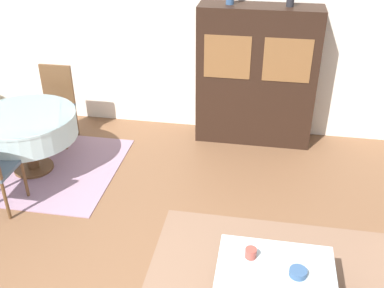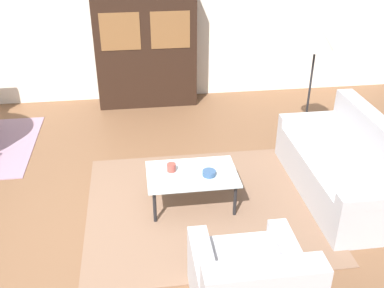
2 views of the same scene
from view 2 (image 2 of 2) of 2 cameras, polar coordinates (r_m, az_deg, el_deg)
ground_plane at (r=4.57m, az=-12.56°, el=-12.12°), size 14.00×14.00×0.00m
wall_back at (r=7.29m, az=-12.00°, el=15.57°), size 10.00×0.06×2.70m
area_rug at (r=4.93m, az=1.53°, el=-7.83°), size 2.51×2.21×0.01m
couch at (r=5.28m, az=19.10°, el=-2.97°), size 0.92×1.89×0.86m
coffee_table at (r=4.76m, az=0.00°, el=-4.11°), size 0.95×0.63×0.39m
display_cabinet at (r=7.11m, az=-5.89°, el=12.08°), size 1.53×0.46×1.83m
floor_lamp at (r=5.87m, az=15.50°, el=12.50°), size 0.44×0.44×1.61m
cup at (r=4.76m, az=-2.63°, el=-2.99°), size 0.10×0.10×0.09m
bowl at (r=4.69m, az=2.19°, el=-3.71°), size 0.14×0.14×0.06m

